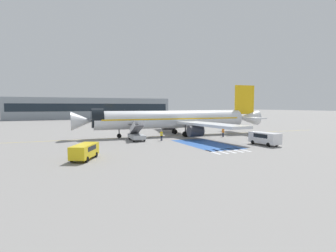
% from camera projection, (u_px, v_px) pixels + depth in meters
% --- Properties ---
extents(ground_plane, '(600.00, 600.00, 0.00)m').
position_uv_depth(ground_plane, '(171.00, 136.00, 52.01)').
color(ground_plane, gray).
extents(apron_leadline_yellow, '(74.73, 4.29, 0.01)m').
position_uv_depth(apron_leadline_yellow, '(173.00, 136.00, 53.00)').
color(apron_leadline_yellow, gold).
rests_on(apron_leadline_yellow, ground_plane).
extents(apron_stand_patch_blue, '(6.31, 12.68, 0.01)m').
position_uv_depth(apron_stand_patch_blue, '(205.00, 144.00, 41.53)').
color(apron_stand_patch_blue, '#2856A8').
rests_on(apron_stand_patch_blue, ground_plane).
extents(apron_walkway_bar_0, '(0.44, 3.60, 0.01)m').
position_uv_depth(apron_walkway_bar_0, '(213.00, 152.00, 34.25)').
color(apron_walkway_bar_0, silver).
rests_on(apron_walkway_bar_0, ground_plane).
extents(apron_walkway_bar_1, '(0.44, 3.60, 0.01)m').
position_uv_depth(apron_walkway_bar_1, '(220.00, 151.00, 34.73)').
color(apron_walkway_bar_1, silver).
rests_on(apron_walkway_bar_1, ground_plane).
extents(apron_walkway_bar_2, '(0.44, 3.60, 0.01)m').
position_uv_depth(apron_walkway_bar_2, '(228.00, 151.00, 35.21)').
color(apron_walkway_bar_2, silver).
rests_on(apron_walkway_bar_2, ground_plane).
extents(apron_walkway_bar_3, '(0.44, 3.60, 0.01)m').
position_uv_depth(apron_walkway_bar_3, '(235.00, 150.00, 35.69)').
color(apron_walkway_bar_3, silver).
rests_on(apron_walkway_bar_3, ground_plane).
extents(apron_walkway_bar_4, '(0.44, 3.60, 0.01)m').
position_uv_depth(apron_walkway_bar_4, '(242.00, 150.00, 36.16)').
color(apron_walkway_bar_4, silver).
rests_on(apron_walkway_bar_4, ground_plane).
extents(airliner, '(40.08, 34.50, 10.63)m').
position_uv_depth(airliner, '(176.00, 119.00, 53.00)').
color(airliner, silver).
rests_on(airliner, ground_plane).
extents(boarding_stairs_forward, '(2.46, 5.33, 3.58)m').
position_uv_depth(boarding_stairs_forward, '(137.00, 135.00, 45.96)').
color(boarding_stairs_forward, '#ADB2BA').
rests_on(boarding_stairs_forward, ground_plane).
extents(fuel_tanker, '(3.99, 10.18, 3.58)m').
position_uv_depth(fuel_tanker, '(170.00, 121.00, 75.26)').
color(fuel_tanker, '#38383D').
rests_on(fuel_tanker, ground_plane).
extents(service_van_0, '(3.71, 4.89, 1.73)m').
position_uv_depth(service_van_0, '(84.00, 150.00, 29.40)').
color(service_van_0, yellow).
rests_on(service_van_0, ground_plane).
extents(service_van_1, '(2.22, 5.06, 1.95)m').
position_uv_depth(service_van_1, '(265.00, 138.00, 40.32)').
color(service_van_1, silver).
rests_on(service_van_1, ground_plane).
extents(ground_crew_0, '(0.44, 0.26, 1.77)m').
position_uv_depth(ground_crew_0, '(161.00, 135.00, 45.46)').
color(ground_crew_0, '#191E38').
rests_on(ground_crew_0, ground_plane).
extents(ground_crew_1, '(0.39, 0.49, 1.76)m').
position_uv_depth(ground_crew_1, '(223.00, 132.00, 51.22)').
color(ground_crew_1, '#191E38').
rests_on(ground_crew_1, ground_plane).
extents(ground_crew_2, '(0.45, 0.48, 1.81)m').
position_uv_depth(ground_crew_2, '(188.00, 132.00, 50.55)').
color(ground_crew_2, '#2D2D33').
rests_on(ground_crew_2, ground_plane).
extents(terminal_building, '(74.32, 12.10, 9.79)m').
position_uv_depth(terminal_building, '(93.00, 108.00, 125.99)').
color(terminal_building, '#89939E').
rests_on(terminal_building, ground_plane).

